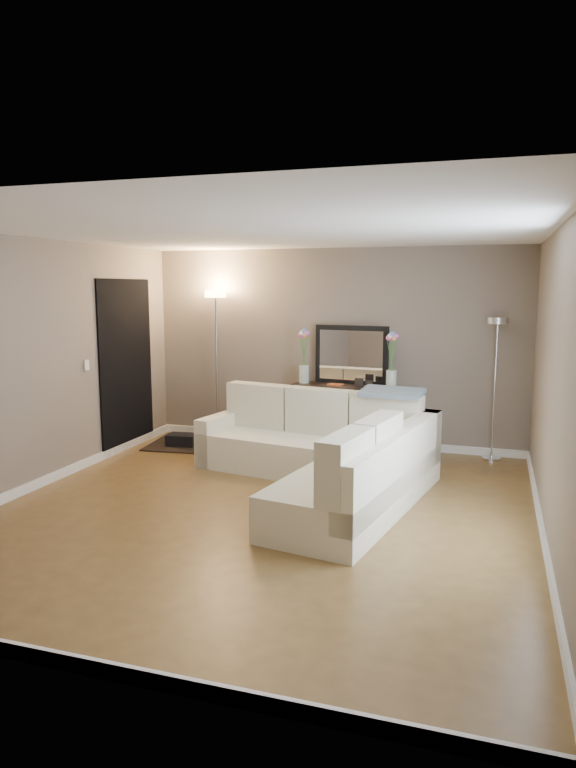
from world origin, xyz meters
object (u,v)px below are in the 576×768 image
(sectional_sofa, at_px, (328,455))
(floor_lamp_unlit, at_px, (496,360))
(floor_lamp_lit, at_px, (216,335))
(console_table, at_px, (339,414))

(sectional_sofa, relative_size, floor_lamp_unlit, 1.71)
(sectional_sofa, bearing_deg, floor_lamp_unlit, 45.45)
(sectional_sofa, distance_m, floor_lamp_unlit, 2.51)
(floor_lamp_lit, bearing_deg, console_table, -4.54)
(console_table, xyz_separation_m, floor_lamp_lit, (-1.76, 0.14, 0.96))
(console_table, height_order, floor_lamp_lit, floor_lamp_lit)
(sectional_sofa, bearing_deg, console_table, 99.02)
(console_table, xyz_separation_m, floor_lamp_unlit, (1.89, 0.15, 0.75))
(floor_lamp_lit, height_order, floor_lamp_unlit, floor_lamp_lit)
(console_table, distance_m, floor_lamp_unlit, 2.04)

